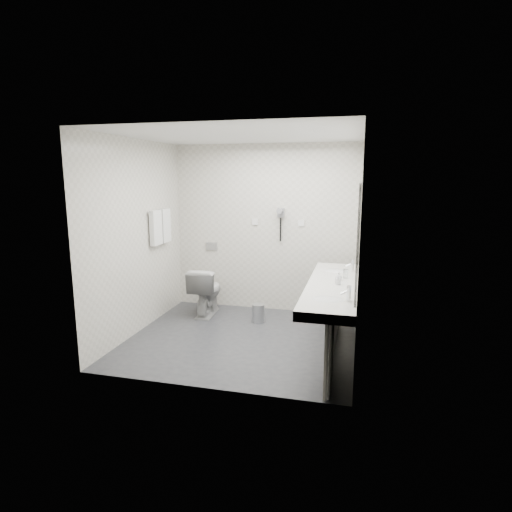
# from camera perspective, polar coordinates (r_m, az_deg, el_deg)

# --- Properties ---
(floor) EXTENTS (2.80, 2.80, 0.00)m
(floor) POSITION_cam_1_polar(r_m,az_deg,el_deg) (5.45, -1.95, -11.13)
(floor) COLOR #2D2E32
(floor) RESTS_ON ground
(ceiling) EXTENTS (2.80, 2.80, 0.00)m
(ceiling) POSITION_cam_1_polar(r_m,az_deg,el_deg) (5.08, -2.14, 16.05)
(ceiling) COLOR silver
(ceiling) RESTS_ON wall_back
(wall_back) EXTENTS (2.80, 0.00, 2.80)m
(wall_back) POSITION_cam_1_polar(r_m,az_deg,el_deg) (6.36, 1.20, 3.72)
(wall_back) COLOR beige
(wall_back) RESTS_ON floor
(wall_front) EXTENTS (2.80, 0.00, 2.80)m
(wall_front) POSITION_cam_1_polar(r_m,az_deg,el_deg) (3.90, -7.31, -0.89)
(wall_front) COLOR beige
(wall_front) RESTS_ON floor
(wall_left) EXTENTS (0.00, 2.60, 2.60)m
(wall_left) POSITION_cam_1_polar(r_m,az_deg,el_deg) (5.66, -15.80, 2.42)
(wall_left) COLOR beige
(wall_left) RESTS_ON floor
(wall_right) EXTENTS (0.00, 2.60, 2.60)m
(wall_right) POSITION_cam_1_polar(r_m,az_deg,el_deg) (4.92, 13.83, 1.31)
(wall_right) COLOR beige
(wall_right) RESTS_ON floor
(vanity_counter) EXTENTS (0.55, 2.20, 0.10)m
(vanity_counter) POSITION_cam_1_polar(r_m,az_deg,el_deg) (4.83, 10.30, -4.20)
(vanity_counter) COLOR silver
(vanity_counter) RESTS_ON floor
(vanity_panel) EXTENTS (0.03, 2.15, 0.75)m
(vanity_panel) POSITION_cam_1_polar(r_m,az_deg,el_deg) (4.95, 10.43, -8.97)
(vanity_panel) COLOR gray
(vanity_panel) RESTS_ON floor
(vanity_post_near) EXTENTS (0.06, 0.06, 0.75)m
(vanity_post_near) POSITION_cam_1_polar(r_m,az_deg,el_deg) (3.99, 9.86, -13.97)
(vanity_post_near) COLOR silver
(vanity_post_near) RESTS_ON floor
(vanity_post_far) EXTENTS (0.06, 0.06, 0.75)m
(vanity_post_far) POSITION_cam_1_polar(r_m,az_deg,el_deg) (5.94, 11.38, -5.64)
(vanity_post_far) COLOR silver
(vanity_post_far) RESTS_ON floor
(mirror) EXTENTS (0.02, 2.20, 1.05)m
(mirror) POSITION_cam_1_polar(r_m,az_deg,el_deg) (4.70, 13.74, 3.33)
(mirror) COLOR #B2BCC6
(mirror) RESTS_ON wall_right
(basin_near) EXTENTS (0.40, 0.31, 0.05)m
(basin_near) POSITION_cam_1_polar(r_m,az_deg,el_deg) (4.19, 9.72, -5.99)
(basin_near) COLOR silver
(basin_near) RESTS_ON vanity_counter
(basin_far) EXTENTS (0.40, 0.31, 0.05)m
(basin_far) POSITION_cam_1_polar(r_m,az_deg,el_deg) (5.45, 10.78, -2.11)
(basin_far) COLOR silver
(basin_far) RESTS_ON vanity_counter
(faucet_near) EXTENTS (0.04, 0.04, 0.15)m
(faucet_near) POSITION_cam_1_polar(r_m,az_deg,el_deg) (4.16, 12.44, -4.94)
(faucet_near) COLOR silver
(faucet_near) RESTS_ON vanity_counter
(faucet_far) EXTENTS (0.04, 0.04, 0.15)m
(faucet_far) POSITION_cam_1_polar(r_m,az_deg,el_deg) (5.42, 12.87, -1.28)
(faucet_far) COLOR silver
(faucet_far) RESTS_ON vanity_counter
(soap_bottle_a) EXTENTS (0.07, 0.07, 0.11)m
(soap_bottle_a) POSITION_cam_1_polar(r_m,az_deg,el_deg) (4.75, 11.02, -3.18)
(soap_bottle_a) COLOR beige
(soap_bottle_a) RESTS_ON vanity_counter
(soap_bottle_b) EXTENTS (0.09, 0.09, 0.09)m
(soap_bottle_b) POSITION_cam_1_polar(r_m,az_deg,el_deg) (4.95, 11.14, -2.72)
(soap_bottle_b) COLOR beige
(soap_bottle_b) RESTS_ON vanity_counter
(glass_left) EXTENTS (0.07, 0.07, 0.11)m
(glass_left) POSITION_cam_1_polar(r_m,az_deg,el_deg) (5.07, 12.03, -2.34)
(glass_left) COLOR silver
(glass_left) RESTS_ON vanity_counter
(toilet) EXTENTS (0.44, 0.72, 0.71)m
(toilet) POSITION_cam_1_polar(r_m,az_deg,el_deg) (6.31, -6.77, -4.71)
(toilet) COLOR silver
(toilet) RESTS_ON floor
(flush_plate) EXTENTS (0.18, 0.02, 0.12)m
(flush_plate) POSITION_cam_1_polar(r_m,az_deg,el_deg) (6.63, -6.02, 1.33)
(flush_plate) COLOR #B2B5BA
(flush_plate) RESTS_ON wall_back
(pedal_bin) EXTENTS (0.20, 0.20, 0.25)m
(pedal_bin) POSITION_cam_1_polar(r_m,az_deg,el_deg) (5.99, 0.33, -7.81)
(pedal_bin) COLOR #B2B5BA
(pedal_bin) RESTS_ON floor
(bin_lid) EXTENTS (0.18, 0.18, 0.02)m
(bin_lid) POSITION_cam_1_polar(r_m,az_deg,el_deg) (5.95, 0.33, -6.62)
(bin_lid) COLOR #B2B5BA
(bin_lid) RESTS_ON pedal_bin
(towel_rail) EXTENTS (0.02, 0.62, 0.02)m
(towel_rail) POSITION_cam_1_polar(r_m,az_deg,el_deg) (6.09, -12.97, 5.96)
(towel_rail) COLOR silver
(towel_rail) RESTS_ON wall_left
(towel_near) EXTENTS (0.07, 0.24, 0.48)m
(towel_near) POSITION_cam_1_polar(r_m,az_deg,el_deg) (5.98, -13.40, 3.74)
(towel_near) COLOR white
(towel_near) RESTS_ON towel_rail
(towel_far) EXTENTS (0.07, 0.24, 0.48)m
(towel_far) POSITION_cam_1_polar(r_m,az_deg,el_deg) (6.23, -12.22, 4.06)
(towel_far) COLOR white
(towel_far) RESTS_ON towel_rail
(dryer_cradle) EXTENTS (0.10, 0.04, 0.14)m
(dryer_cradle) POSITION_cam_1_polar(r_m,az_deg,el_deg) (6.26, 3.39, 5.88)
(dryer_cradle) COLOR gray
(dryer_cradle) RESTS_ON wall_back
(dryer_barrel) EXTENTS (0.08, 0.14, 0.08)m
(dryer_barrel) POSITION_cam_1_polar(r_m,az_deg,el_deg) (6.19, 3.27, 6.11)
(dryer_barrel) COLOR gray
(dryer_barrel) RESTS_ON dryer_cradle
(dryer_cord) EXTENTS (0.02, 0.02, 0.35)m
(dryer_cord) POSITION_cam_1_polar(r_m,az_deg,el_deg) (6.27, 3.34, 3.59)
(dryer_cord) COLOR black
(dryer_cord) RESTS_ON dryer_cradle
(switch_plate_a) EXTENTS (0.09, 0.02, 0.09)m
(switch_plate_a) POSITION_cam_1_polar(r_m,az_deg,el_deg) (6.38, -0.14, 4.64)
(switch_plate_a) COLOR silver
(switch_plate_a) RESTS_ON wall_back
(switch_plate_b) EXTENTS (0.09, 0.02, 0.09)m
(switch_plate_b) POSITION_cam_1_polar(r_m,az_deg,el_deg) (6.24, 6.12, 4.44)
(switch_plate_b) COLOR silver
(switch_plate_b) RESTS_ON wall_back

